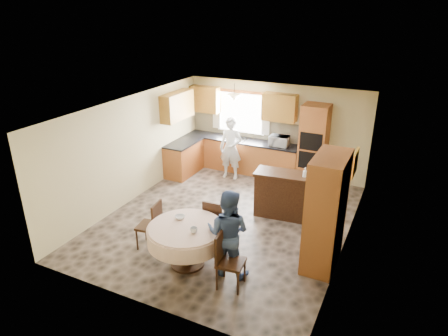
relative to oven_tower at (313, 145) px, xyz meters
name	(u,v)px	position (x,y,z in m)	size (l,w,h in m)	color
floor	(228,219)	(-1.15, -2.69, -1.06)	(5.00, 6.00, 0.01)	#6F5C4E
ceiling	(228,109)	(-1.15, -2.69, 1.44)	(5.00, 6.00, 0.01)	white
wall_back	(275,129)	(-1.15, 0.31, 0.19)	(5.00, 0.02, 2.50)	tan
wall_front	(141,237)	(-1.15, -5.69, 0.19)	(5.00, 0.02, 2.50)	tan
wall_left	(132,149)	(-3.65, -2.69, 0.19)	(0.02, 6.00, 2.50)	tan
wall_right	(350,190)	(1.35, -2.69, 0.19)	(0.02, 6.00, 2.50)	tan
window	(241,113)	(-2.15, 0.29, 0.54)	(1.40, 0.03, 1.10)	white
curtain_left	(216,109)	(-2.90, 0.24, 0.59)	(0.22, 0.02, 1.15)	white
curtain_right	(266,114)	(-1.40, 0.24, 0.59)	(0.22, 0.02, 1.15)	white
base_cab_back	(241,156)	(-2.00, 0.01, -0.62)	(3.30, 0.60, 0.88)	#B1652F
counter_back	(242,140)	(-2.00, 0.01, -0.16)	(3.30, 0.64, 0.04)	black
base_cab_left	(184,159)	(-3.35, -0.89, -0.62)	(0.60, 1.20, 0.88)	#B1652F
counter_left	(183,143)	(-3.35, -0.89, -0.16)	(0.64, 1.20, 0.04)	black
backsplash	(246,128)	(-2.00, 0.30, 0.12)	(3.30, 0.02, 0.55)	#CABA8E
wall_cab_left	(205,99)	(-3.20, 0.15, 0.85)	(0.85, 0.33, 0.72)	#B17D2C
wall_cab_right	(280,107)	(-1.00, 0.15, 0.85)	(0.90, 0.33, 0.72)	#B17D2C
wall_cab_side	(177,106)	(-3.48, -0.89, 0.85)	(0.33, 1.20, 0.72)	#B17D2C
oven_tower	(313,145)	(0.00, 0.00, 0.00)	(0.66, 0.62, 2.12)	#B1652F
oven_upper	(311,142)	(0.00, -0.31, 0.19)	(0.56, 0.01, 0.45)	black
oven_lower	(309,161)	(0.00, -0.31, -0.31)	(0.56, 0.01, 0.45)	black
pendant	(234,98)	(-2.15, -0.19, 1.06)	(0.36, 0.36, 0.18)	beige
sideboard	(285,196)	(-0.08, -1.99, -0.57)	(1.36, 0.56, 0.97)	#3B2310
space_heater	(307,208)	(0.39, -1.88, -0.80)	(0.37, 0.26, 0.51)	black
cupboard	(326,212)	(1.07, -3.36, -0.01)	(0.55, 1.10, 2.09)	#B1652F
dining_table	(186,235)	(-1.11, -4.49, -0.44)	(1.39, 1.39, 0.79)	#3B2310
chair_left	(152,223)	(-1.99, -4.29, -0.52)	(0.48, 0.48, 0.97)	#3B2310
chair_back	(214,220)	(-0.97, -3.67, -0.53)	(0.44, 0.44, 0.96)	#3B2310
chair_right	(226,257)	(-0.22, -4.70, -0.51)	(0.47, 0.47, 0.99)	#3B2310
framed_picture	(355,163)	(1.32, -2.31, 0.57)	(0.06, 0.57, 0.47)	gold
microwave	(279,141)	(-0.90, -0.04, 0.00)	(0.50, 0.34, 0.28)	silver
person_sink	(231,148)	(-2.06, -0.57, -0.22)	(0.61, 0.40, 1.68)	silver
person_dining	(228,233)	(-0.35, -4.37, -0.26)	(0.78, 0.60, 1.60)	#354873
bowl_sideboard	(276,173)	(-0.31, -1.99, -0.06)	(0.22, 0.22, 0.05)	#B2B2B2
bottle_sideboard	(305,174)	(0.32, -1.99, 0.04)	(0.10, 0.10, 0.26)	silver
cup_table	(194,230)	(-0.88, -4.61, -0.22)	(0.13, 0.13, 0.10)	#B2B2B2
bowl_table	(180,217)	(-1.35, -4.30, -0.24)	(0.18, 0.18, 0.06)	#B2B2B2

